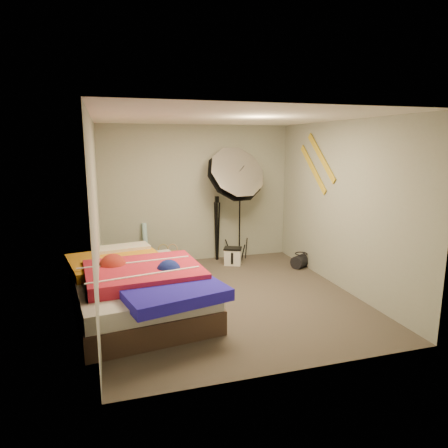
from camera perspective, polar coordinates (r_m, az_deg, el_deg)
name	(u,v)px	position (r m, az deg, el deg)	size (l,w,h in m)	color
floor	(229,297)	(5.84, 0.75, -10.37)	(4.00, 4.00, 0.00)	#4A4139
ceiling	(230,118)	(5.43, 0.82, 14.94)	(4.00, 4.00, 0.00)	silver
wall_back	(197,194)	(7.41, -3.83, 4.29)	(3.50, 3.50, 0.00)	#99A090
wall_front	(295,247)	(3.68, 10.10, -3.20)	(3.50, 3.50, 0.00)	#99A090
wall_left	(96,218)	(5.26, -17.76, 0.83)	(4.00, 4.00, 0.00)	#99A090
wall_right	(341,206)	(6.24, 16.33, 2.51)	(4.00, 4.00, 0.00)	#99A090
tote_bag	(169,261)	(6.98, -7.92, -5.23)	(0.36, 0.11, 0.36)	#A19057
wrapping_roll	(146,244)	(7.32, -11.15, -2.89)	(0.09, 0.09, 0.77)	#53B1C7
camera_case	(233,257)	(7.27, 1.26, -4.71)	(0.29, 0.21, 0.29)	silver
duffel_bag	(301,261)	(7.27, 10.94, -5.20)	(0.23, 0.23, 0.37)	black
wall_stripe_upper	(321,157)	(6.67, 13.72, 9.24)	(0.02, 1.10, 0.10)	gold
wall_stripe_lower	(313,169)	(6.90, 12.60, 7.69)	(0.02, 1.10, 0.10)	gold
bed	(138,287)	(5.38, -12.22, -8.80)	(1.93, 2.57, 0.66)	#422E24
photo_umbrella	(234,176)	(7.16, 1.48, 6.85)	(1.26, 0.85, 2.23)	black
camera_tripod	(217,224)	(7.46, -1.02, 0.03)	(0.07, 0.07, 1.21)	black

